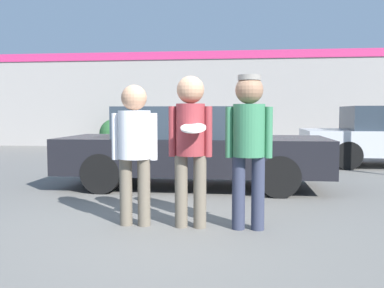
% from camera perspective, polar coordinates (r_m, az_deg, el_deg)
% --- Properties ---
extents(ground_plane, '(56.00, 56.00, 0.00)m').
position_cam_1_polar(ground_plane, '(5.26, -2.31, -10.55)').
color(ground_plane, '#66635E').
extents(storefront_building, '(24.00, 0.22, 3.65)m').
position_cam_1_polar(storefront_building, '(16.33, 4.00, 6.03)').
color(storefront_building, gray).
rests_on(storefront_building, ground).
extents(person_left, '(0.55, 0.38, 1.66)m').
position_cam_1_polar(person_left, '(5.07, -7.69, 0.27)').
color(person_left, '#665B4C').
rests_on(person_left, ground).
extents(person_middle_with_frisbee, '(0.50, 0.55, 1.76)m').
position_cam_1_polar(person_middle_with_frisbee, '(4.93, -0.20, 0.88)').
color(person_middle_with_frisbee, '#665B4C').
rests_on(person_middle_with_frisbee, ground).
extents(person_right, '(0.53, 0.36, 1.76)m').
position_cam_1_polar(person_right, '(4.88, 7.58, 1.02)').
color(person_right, '#2D3347').
rests_on(person_right, ground).
extents(parked_car_near, '(4.68, 1.82, 1.44)m').
position_cam_1_polar(parked_car_near, '(7.68, 0.06, -0.31)').
color(parked_car_near, black).
rests_on(parked_car_near, ground).
extents(shrub, '(1.09, 1.09, 1.09)m').
position_cam_1_polar(shrub, '(16.31, -10.35, 1.38)').
color(shrub, '#285B2D').
rests_on(shrub, ground).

